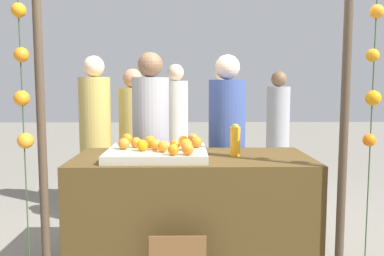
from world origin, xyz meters
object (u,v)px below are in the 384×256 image
(vendor_right, at_px, (227,153))
(juice_bottle, at_px, (235,141))
(stall_counter, at_px, (192,211))
(vendor_left, at_px, (151,151))
(orange_0, at_px, (197,142))
(orange_1, at_px, (193,139))

(vendor_right, bearing_deg, juice_bottle, -90.15)
(stall_counter, height_order, vendor_left, vendor_left)
(orange_0, height_order, orange_1, orange_1)
(orange_1, relative_size, vendor_right, 0.05)
(orange_0, relative_size, orange_1, 0.95)
(stall_counter, distance_m, vendor_right, 0.80)
(stall_counter, relative_size, orange_0, 21.45)
(juice_bottle, xyz_separation_m, vendor_right, (0.00, 0.64, -0.20))
(stall_counter, bearing_deg, vendor_right, 62.88)
(orange_1, bearing_deg, orange_0, -81.66)
(juice_bottle, xyz_separation_m, vendor_left, (-0.70, 0.68, -0.19))
(vendor_left, bearing_deg, vendor_right, -3.32)
(stall_counter, bearing_deg, orange_1, 87.37)
(vendor_left, relative_size, vendor_right, 1.01)
(vendor_left, bearing_deg, orange_1, -51.43)
(orange_1, xyz_separation_m, vendor_right, (0.32, 0.43, -0.19))
(orange_0, xyz_separation_m, juice_bottle, (0.29, -0.04, 0.01))
(orange_0, bearing_deg, vendor_left, 122.32)
(juice_bottle, relative_size, vendor_left, 0.14)
(juice_bottle, bearing_deg, vendor_left, 135.65)
(juice_bottle, bearing_deg, orange_0, 171.44)
(stall_counter, height_order, juice_bottle, juice_bottle)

